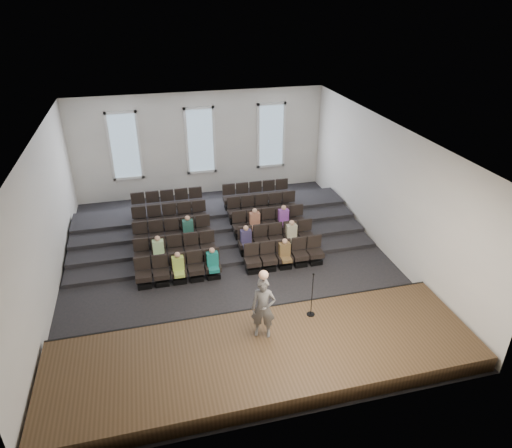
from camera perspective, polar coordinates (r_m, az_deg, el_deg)
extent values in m
plane|color=black|center=(17.08, -3.25, -5.20)|extent=(14.00, 14.00, 0.00)
cube|color=white|center=(14.98, -3.77, 11.14)|extent=(12.00, 14.00, 0.02)
cube|color=silver|center=(22.35, -6.96, 9.85)|extent=(12.00, 0.04, 5.00)
cube|color=silver|center=(10.13, 4.31, -14.21)|extent=(12.00, 0.04, 5.00)
cube|color=silver|center=(16.05, -25.09, -0.03)|extent=(0.04, 14.00, 5.00)
cube|color=silver|center=(17.85, 15.89, 4.32)|extent=(0.04, 14.00, 5.00)
cube|color=#47321E|center=(13.00, 1.25, -16.16)|extent=(11.80, 3.60, 0.50)
cube|color=black|center=(14.29, -0.65, -11.39)|extent=(11.80, 0.06, 0.52)
cube|color=black|center=(19.02, -4.62, -1.31)|extent=(11.80, 4.80, 0.15)
cube|color=black|center=(19.44, -4.89, -0.39)|extent=(11.80, 3.75, 0.30)
cube|color=black|center=(19.86, -5.15, 0.49)|extent=(11.80, 2.70, 0.45)
cube|color=black|center=(20.29, -5.41, 1.33)|extent=(11.80, 1.65, 0.60)
cube|color=black|center=(16.35, -13.74, -7.31)|extent=(0.47, 0.43, 0.20)
cube|color=black|center=(16.18, -13.86, -6.40)|extent=(0.55, 0.50, 0.19)
cube|color=black|center=(16.14, -14.05, -4.79)|extent=(0.55, 0.08, 0.50)
cube|color=black|center=(16.34, -11.63, -7.07)|extent=(0.47, 0.43, 0.20)
cube|color=black|center=(16.17, -11.74, -6.17)|extent=(0.55, 0.50, 0.19)
cube|color=black|center=(16.12, -11.92, -4.55)|extent=(0.55, 0.08, 0.50)
cube|color=black|center=(16.35, -9.53, -6.83)|extent=(0.47, 0.43, 0.20)
cube|color=black|center=(16.18, -9.61, -5.92)|extent=(0.55, 0.50, 0.19)
cube|color=black|center=(16.14, -9.80, -4.31)|extent=(0.55, 0.08, 0.50)
cube|color=black|center=(16.38, -7.43, -6.58)|extent=(0.47, 0.43, 0.20)
cube|color=black|center=(16.21, -7.50, -5.67)|extent=(0.55, 0.50, 0.19)
cube|color=black|center=(16.17, -7.68, -4.06)|extent=(0.55, 0.08, 0.50)
cube|color=black|center=(16.44, -5.35, -6.32)|extent=(0.47, 0.43, 0.20)
cube|color=black|center=(16.27, -5.40, -5.41)|extent=(0.55, 0.50, 0.19)
cube|color=black|center=(16.23, -5.58, -3.81)|extent=(0.55, 0.08, 0.50)
cube|color=black|center=(16.66, -0.40, -5.67)|extent=(0.47, 0.43, 0.20)
cube|color=black|center=(16.49, -0.41, -4.77)|extent=(0.55, 0.50, 0.19)
cube|color=black|center=(16.45, -0.59, -3.18)|extent=(0.55, 0.08, 0.50)
cube|color=black|center=(16.79, 1.60, -5.40)|extent=(0.47, 0.43, 0.20)
cube|color=black|center=(16.62, 1.61, -4.50)|extent=(0.55, 0.50, 0.19)
cube|color=black|center=(16.58, 1.43, -2.93)|extent=(0.55, 0.08, 0.50)
cube|color=black|center=(16.94, 3.56, -5.12)|extent=(0.47, 0.43, 0.20)
cube|color=black|center=(16.77, 3.59, -4.23)|extent=(0.55, 0.50, 0.19)
cube|color=black|center=(16.73, 3.42, -2.67)|extent=(0.55, 0.08, 0.50)
cube|color=black|center=(17.10, 5.49, -4.84)|extent=(0.47, 0.43, 0.20)
cube|color=black|center=(16.94, 5.53, -3.96)|extent=(0.55, 0.50, 0.19)
cube|color=black|center=(16.90, 5.36, -2.41)|extent=(0.55, 0.08, 0.50)
cube|color=black|center=(17.29, 7.37, -4.57)|extent=(0.47, 0.43, 0.20)
cube|color=black|center=(17.13, 7.43, -3.69)|extent=(0.55, 0.50, 0.19)
cube|color=black|center=(17.09, 7.27, -2.16)|extent=(0.55, 0.08, 0.50)
cube|color=black|center=(17.15, -13.91, -4.93)|extent=(0.47, 0.43, 0.20)
cube|color=black|center=(16.99, -14.02, -4.05)|extent=(0.55, 0.50, 0.19)
cube|color=black|center=(16.97, -14.20, -2.51)|extent=(0.55, 0.08, 0.50)
cube|color=black|center=(17.14, -11.91, -4.71)|extent=(0.47, 0.43, 0.20)
cube|color=black|center=(16.98, -12.01, -3.82)|extent=(0.55, 0.50, 0.19)
cube|color=black|center=(16.96, -12.18, -2.28)|extent=(0.55, 0.08, 0.50)
cube|color=black|center=(17.15, -9.91, -4.48)|extent=(0.47, 0.43, 0.20)
cube|color=black|center=(16.99, -9.99, -3.59)|extent=(0.55, 0.50, 0.19)
cube|color=black|center=(16.97, -10.17, -2.05)|extent=(0.55, 0.08, 0.50)
cube|color=black|center=(17.18, -7.92, -4.25)|extent=(0.47, 0.43, 0.20)
cube|color=black|center=(17.02, -7.98, -3.36)|extent=(0.55, 0.50, 0.19)
cube|color=black|center=(17.00, -8.16, -1.82)|extent=(0.55, 0.08, 0.50)
cube|color=black|center=(17.23, -5.94, -4.01)|extent=(0.47, 0.43, 0.20)
cube|color=black|center=(17.07, -5.99, -3.12)|extent=(0.55, 0.50, 0.19)
cube|color=black|center=(17.05, -6.16, -1.59)|extent=(0.55, 0.08, 0.50)
cube|color=black|center=(17.45, -1.22, -3.42)|extent=(0.47, 0.43, 0.20)
cube|color=black|center=(17.29, -1.23, -2.54)|extent=(0.55, 0.50, 0.19)
cube|color=black|center=(17.27, -1.40, -1.03)|extent=(0.55, 0.08, 0.50)
cube|color=black|center=(17.57, 0.69, -3.18)|extent=(0.47, 0.43, 0.20)
cube|color=black|center=(17.41, 0.69, -2.30)|extent=(0.55, 0.50, 0.19)
cube|color=black|center=(17.39, 0.53, -0.80)|extent=(0.55, 0.08, 0.50)
cube|color=black|center=(17.71, 2.57, -2.93)|extent=(0.47, 0.43, 0.20)
cube|color=black|center=(17.56, 2.59, -2.06)|extent=(0.55, 0.50, 0.19)
cube|color=black|center=(17.53, 2.42, -0.57)|extent=(0.55, 0.08, 0.50)
cube|color=black|center=(17.87, 4.42, -2.69)|extent=(0.47, 0.43, 0.20)
cube|color=black|center=(17.72, 4.45, -1.83)|extent=(0.55, 0.50, 0.19)
cube|color=black|center=(17.70, 4.29, -0.35)|extent=(0.55, 0.08, 0.50)
cube|color=black|center=(18.05, 6.23, -2.45)|extent=(0.47, 0.43, 0.20)
cube|color=black|center=(17.90, 6.28, -1.59)|extent=(0.55, 0.50, 0.19)
cube|color=black|center=(17.88, 6.12, -0.13)|extent=(0.55, 0.08, 0.50)
cube|color=black|center=(17.98, -14.06, -2.77)|extent=(0.47, 0.42, 0.20)
cube|color=black|center=(17.83, -14.17, -1.91)|extent=(0.55, 0.50, 0.19)
cube|color=black|center=(17.82, -14.34, -0.44)|extent=(0.55, 0.08, 0.50)
cube|color=black|center=(17.97, -12.15, -2.56)|extent=(0.47, 0.42, 0.20)
cube|color=black|center=(17.82, -12.25, -1.70)|extent=(0.55, 0.50, 0.19)
cube|color=black|center=(17.81, -12.42, -0.22)|extent=(0.55, 0.08, 0.50)
cube|color=black|center=(17.98, -10.25, -2.34)|extent=(0.47, 0.42, 0.20)
cube|color=black|center=(17.83, -10.33, -1.48)|extent=(0.55, 0.50, 0.19)
cube|color=black|center=(17.82, -10.50, -0.01)|extent=(0.55, 0.08, 0.50)
cube|color=black|center=(18.01, -8.36, -2.12)|extent=(0.47, 0.42, 0.20)
cube|color=black|center=(17.86, -8.42, -1.26)|extent=(0.55, 0.50, 0.19)
cube|color=black|center=(17.85, -8.59, 0.21)|extent=(0.55, 0.08, 0.50)
cube|color=black|center=(18.06, -6.47, -1.90)|extent=(0.47, 0.42, 0.20)
cube|color=black|center=(17.91, -6.52, -1.04)|extent=(0.55, 0.50, 0.19)
cube|color=black|center=(17.90, -6.68, 0.43)|extent=(0.55, 0.08, 0.50)
cube|color=black|center=(18.26, -1.97, -1.37)|extent=(0.47, 0.42, 0.20)
cube|color=black|center=(18.11, -1.98, -0.51)|extent=(0.55, 0.50, 0.19)
cube|color=black|center=(18.11, -2.14, 0.94)|extent=(0.55, 0.08, 0.50)
cube|color=black|center=(18.38, -0.14, -1.15)|extent=(0.47, 0.42, 0.20)
cube|color=black|center=(18.23, -0.14, -0.30)|extent=(0.55, 0.50, 0.19)
cube|color=black|center=(18.22, -0.30, 1.14)|extent=(0.55, 0.08, 0.50)
cube|color=black|center=(18.51, 1.67, -0.93)|extent=(0.47, 0.42, 0.20)
cube|color=black|center=(18.37, 1.68, -0.08)|extent=(0.55, 0.50, 0.19)
cube|color=black|center=(18.36, 1.52, 1.34)|extent=(0.55, 0.08, 0.50)
cube|color=black|center=(18.67, 3.44, -0.72)|extent=(0.47, 0.42, 0.20)
cube|color=black|center=(18.52, 3.47, 0.13)|extent=(0.55, 0.50, 0.19)
cube|color=black|center=(18.52, 3.31, 1.54)|extent=(0.55, 0.08, 0.50)
cube|color=black|center=(18.84, 5.18, -0.51)|extent=(0.47, 0.42, 0.20)
cube|color=black|center=(18.70, 5.22, 0.33)|extent=(0.55, 0.50, 0.19)
cube|color=black|center=(18.69, 5.07, 1.73)|extent=(0.55, 0.08, 0.50)
cube|color=black|center=(18.83, -14.19, -0.80)|extent=(0.47, 0.42, 0.20)
cube|color=black|center=(18.69, -14.30, 0.03)|extent=(0.55, 0.50, 0.19)
cube|color=black|center=(18.70, -14.46, 1.43)|extent=(0.55, 0.08, 0.50)
cube|color=black|center=(18.82, -12.38, -0.60)|extent=(0.47, 0.42, 0.20)
cube|color=black|center=(18.68, -12.47, 0.24)|extent=(0.55, 0.50, 0.19)
cube|color=black|center=(18.69, -12.63, 1.64)|extent=(0.55, 0.08, 0.50)
cube|color=black|center=(18.83, -10.56, -0.39)|extent=(0.47, 0.42, 0.20)
cube|color=black|center=(18.69, -10.64, 0.45)|extent=(0.55, 0.50, 0.19)
cube|color=black|center=(18.70, -10.80, 1.85)|extent=(0.55, 0.08, 0.50)
cube|color=black|center=(18.86, -8.75, -0.19)|extent=(0.47, 0.42, 0.20)
cube|color=black|center=(18.72, -8.82, 0.65)|extent=(0.55, 0.50, 0.19)
cube|color=black|center=(18.73, -8.98, 2.05)|extent=(0.55, 0.08, 0.50)
cube|color=black|center=(18.91, -6.95, 0.02)|extent=(0.47, 0.42, 0.20)
cube|color=black|center=(18.76, -7.00, 0.86)|extent=(0.55, 0.50, 0.19)
cube|color=black|center=(18.77, -7.16, 2.25)|extent=(0.55, 0.08, 0.50)
cube|color=black|center=(19.10, -2.64, 0.51)|extent=(0.47, 0.42, 0.20)
cube|color=black|center=(18.96, -2.66, 1.34)|extent=(0.55, 0.50, 0.19)
cube|color=black|center=(18.97, -2.82, 2.72)|extent=(0.55, 0.08, 0.50)
cube|color=black|center=(19.21, -0.89, 0.70)|extent=(0.47, 0.42, 0.20)
cube|color=black|center=(19.07, -0.90, 1.53)|extent=(0.55, 0.50, 0.19)
cube|color=black|center=(19.08, -1.05, 2.91)|extent=(0.55, 0.08, 0.50)
cube|color=black|center=(19.34, 0.84, 0.90)|extent=(0.47, 0.42, 0.20)
cube|color=black|center=(19.20, 0.85, 1.72)|extent=(0.55, 0.50, 0.19)
cube|color=black|center=(19.21, 0.69, 3.09)|extent=(0.55, 0.08, 0.50)
cube|color=black|center=(19.49, 2.55, 1.09)|extent=(0.47, 0.42, 0.20)
cube|color=black|center=(19.35, 2.56, 1.91)|extent=(0.55, 0.50, 0.19)
cube|color=black|center=(19.36, 2.42, 3.27)|extent=(0.55, 0.08, 0.50)
cube|color=black|center=(19.65, 4.23, 1.28)|extent=(0.47, 0.42, 0.20)
cube|color=black|center=(19.52, 4.26, 2.09)|extent=(0.55, 0.50, 0.19)
cube|color=black|center=(19.53, 4.11, 3.44)|extent=(0.55, 0.08, 0.50)
cube|color=black|center=(19.70, -14.32, 0.99)|extent=(0.47, 0.42, 0.20)
cube|color=black|center=(19.57, -14.42, 1.80)|extent=(0.55, 0.50, 0.19)
cube|color=black|center=(19.59, -14.57, 3.14)|extent=(0.55, 0.08, 0.50)
cube|color=black|center=(19.69, -12.58, 1.19)|extent=(0.47, 0.42, 0.20)
cube|color=black|center=(19.56, -12.67, 2.00)|extent=(0.55, 0.50, 0.19)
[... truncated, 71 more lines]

